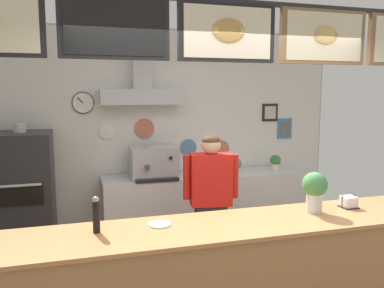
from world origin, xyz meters
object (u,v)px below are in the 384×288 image
at_px(pizza_oven, 23,199).
at_px(potted_basil, 275,162).
at_px(napkin_holder, 349,202).
at_px(shop_worker, 211,204).
at_px(pepper_grinder, 96,215).
at_px(espresso_machine, 154,162).
at_px(potted_rosemary, 234,164).
at_px(condiment_plate, 159,224).
at_px(basil_vase, 315,190).

bearing_deg(pizza_oven, potted_basil, 1.96).
height_order(potted_basil, napkin_holder, napkin_holder).
bearing_deg(shop_worker, pepper_grinder, 49.63).
distance_m(espresso_machine, napkin_holder, 2.50).
xyz_separation_m(shop_worker, napkin_holder, (0.91, -1.03, 0.23)).
bearing_deg(pizza_oven, potted_rosemary, 1.84).
relative_size(potted_rosemary, condiment_plate, 1.27).
xyz_separation_m(potted_rosemary, condiment_plate, (-1.48, -2.12, -0.01)).
bearing_deg(napkin_holder, espresso_machine, 121.51).
bearing_deg(potted_basil, espresso_machine, -179.26).
bearing_deg(potted_rosemary, condiment_plate, -125.00).
distance_m(pizza_oven, condiment_plate, 2.37).
xyz_separation_m(shop_worker, basil_vase, (0.54, -1.07, 0.37)).
distance_m(potted_rosemary, pepper_grinder, 2.90).
xyz_separation_m(pizza_oven, pepper_grinder, (0.74, -2.06, 0.38)).
bearing_deg(espresso_machine, basil_vase, -66.61).
bearing_deg(napkin_holder, potted_rosemary, 94.97).
xyz_separation_m(potted_rosemary, pepper_grinder, (-1.94, -2.14, 0.12)).
height_order(shop_worker, espresso_machine, shop_worker).
xyz_separation_m(basil_vase, condiment_plate, (-1.30, 0.05, -0.18)).
distance_m(potted_rosemary, basil_vase, 2.18).
relative_size(napkin_holder, condiment_plate, 0.82).
bearing_deg(pizza_oven, basil_vase, -39.74).
height_order(pizza_oven, basil_vase, pizza_oven).
distance_m(napkin_holder, condiment_plate, 1.67).
height_order(potted_rosemary, pepper_grinder, pepper_grinder).
distance_m(basil_vase, condiment_plate, 1.31).
relative_size(potted_basil, basil_vase, 0.63).
distance_m(espresso_machine, condiment_plate, 2.15).
bearing_deg(condiment_plate, shop_worker, 53.24).
xyz_separation_m(potted_rosemary, napkin_holder, (0.19, -2.13, 0.03)).
bearing_deg(shop_worker, basil_vase, 125.90).
xyz_separation_m(espresso_machine, condiment_plate, (-0.36, -2.12, -0.09)).
distance_m(potted_rosemary, condiment_plate, 2.58).
relative_size(potted_basil, napkin_holder, 1.51).
relative_size(espresso_machine, basil_vase, 1.75).
height_order(potted_rosemary, condiment_plate, potted_rosemary).
bearing_deg(napkin_holder, pizza_oven, 144.56).
bearing_deg(pepper_grinder, shop_worker, 40.52).
bearing_deg(pizza_oven, pepper_grinder, -70.23).
xyz_separation_m(pizza_oven, napkin_holder, (2.87, -2.04, 0.29)).
distance_m(shop_worker, pepper_grinder, 1.64).
bearing_deg(condiment_plate, pizza_oven, 120.59).
bearing_deg(espresso_machine, potted_basil, 0.74).
bearing_deg(pepper_grinder, potted_basil, 40.08).
bearing_deg(napkin_holder, basil_vase, -174.37).
xyz_separation_m(pepper_grinder, basil_vase, (1.76, -0.02, 0.06)).
height_order(pizza_oven, potted_rosemary, pizza_oven).
distance_m(potted_rosemary, napkin_holder, 2.14).
relative_size(shop_worker, espresso_machine, 2.66).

